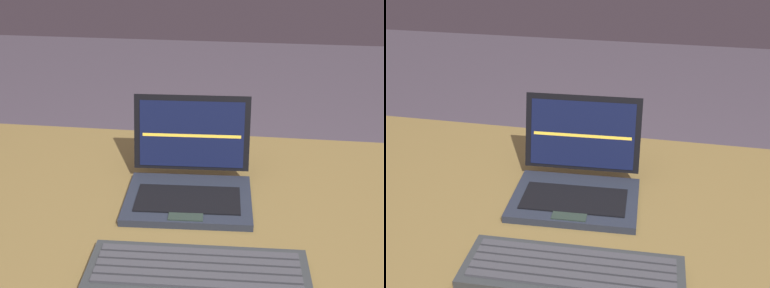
{
  "view_description": "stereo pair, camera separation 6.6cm",
  "coord_description": "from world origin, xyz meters",
  "views": [
    {
      "loc": [
        0.01,
        -0.77,
        1.24
      ],
      "look_at": [
        -0.08,
        -0.0,
        0.84
      ],
      "focal_mm": 44.37,
      "sensor_mm": 36.0,
      "label": 1
    },
    {
      "loc": [
        0.08,
        -0.76,
        1.24
      ],
      "look_at": [
        -0.08,
        -0.0,
        0.84
      ],
      "focal_mm": 44.37,
      "sensor_mm": 36.0,
      "label": 2
    }
  ],
  "objects": [
    {
      "name": "laptop_front",
      "position": [
        -0.09,
        0.04,
        0.74
      ],
      "size": [
        0.26,
        0.23,
        0.18
      ],
      "color": "#202530",
      "rests_on": "desk"
    },
    {
      "name": "external_keyboard",
      "position": [
        -0.05,
        -0.2,
        0.72
      ],
      "size": [
        0.35,
        0.13,
        0.03
      ],
      "color": "#2C2F30",
      "rests_on": "desk"
    },
    {
      "name": "desk",
      "position": [
        0.0,
        0.0,
        0.64
      ],
      "size": [
        1.48,
        0.67,
        0.71
      ],
      "color": "brown",
      "rests_on": "ground"
    }
  ]
}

